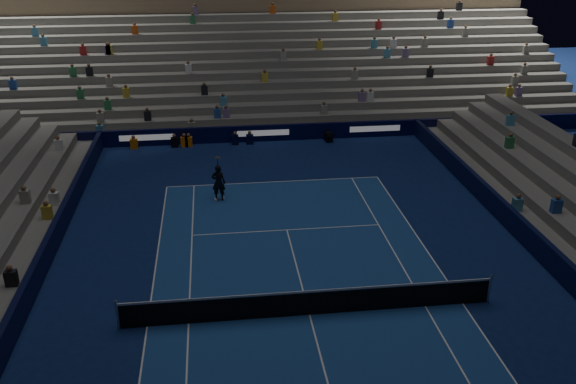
% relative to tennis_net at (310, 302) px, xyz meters
% --- Properties ---
extents(ground, '(90.00, 90.00, 0.00)m').
position_rel_tennis_net_xyz_m(ground, '(0.00, 0.00, -0.50)').
color(ground, '#0D1C4E').
rests_on(ground, ground).
extents(court_surface, '(10.97, 23.77, 0.01)m').
position_rel_tennis_net_xyz_m(court_surface, '(0.00, 0.00, -0.50)').
color(court_surface, navy).
rests_on(court_surface, ground).
extents(sponsor_barrier_far, '(44.00, 0.25, 1.00)m').
position_rel_tennis_net_xyz_m(sponsor_barrier_far, '(0.00, 18.50, -0.00)').
color(sponsor_barrier_far, black).
rests_on(sponsor_barrier_far, ground).
extents(sponsor_barrier_west, '(0.25, 37.00, 1.00)m').
position_rel_tennis_net_xyz_m(sponsor_barrier_west, '(-9.70, 0.00, -0.00)').
color(sponsor_barrier_west, black).
rests_on(sponsor_barrier_west, ground).
extents(grandstand_main, '(44.00, 15.20, 11.20)m').
position_rel_tennis_net_xyz_m(grandstand_main, '(0.00, 27.90, 2.87)').
color(grandstand_main, slate).
rests_on(grandstand_main, ground).
extents(tennis_net, '(12.90, 0.10, 1.10)m').
position_rel_tennis_net_xyz_m(tennis_net, '(0.00, 0.00, 0.00)').
color(tennis_net, '#B2B2B7').
rests_on(tennis_net, ground).
extents(tennis_player, '(0.73, 0.55, 1.81)m').
position_rel_tennis_net_xyz_m(tennis_player, '(-2.87, 9.99, 0.40)').
color(tennis_player, black).
rests_on(tennis_player, ground).
extents(broadcast_camera, '(0.49, 0.90, 0.55)m').
position_rel_tennis_net_xyz_m(broadcast_camera, '(3.98, 17.89, -0.22)').
color(broadcast_camera, black).
rests_on(broadcast_camera, ground).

